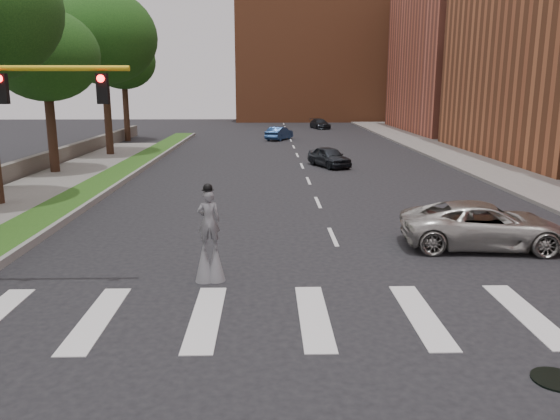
# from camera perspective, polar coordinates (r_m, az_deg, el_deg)

# --- Properties ---
(ground_plane) EXTENTS (160.00, 160.00, 0.00)m
(ground_plane) POSITION_cam_1_polar(r_m,az_deg,el_deg) (12.56, 9.95, -12.69)
(ground_plane) COLOR black
(ground_plane) RESTS_ON ground
(grass_median) EXTENTS (2.00, 60.00, 0.25)m
(grass_median) POSITION_cam_1_polar(r_m,az_deg,el_deg) (32.83, -17.48, 3.06)
(grass_median) COLOR #234D16
(grass_median) RESTS_ON ground
(median_curb) EXTENTS (0.20, 60.00, 0.28)m
(median_curb) POSITION_cam_1_polar(r_m,az_deg,el_deg) (32.55, -15.70, 3.12)
(median_curb) COLOR gray
(median_curb) RESTS_ON ground
(sidewalk_right) EXTENTS (5.00, 90.00, 0.18)m
(sidewalk_right) POSITION_cam_1_polar(r_m,az_deg,el_deg) (39.40, 20.92, 4.30)
(sidewalk_right) COLOR slate
(sidewalk_right) RESTS_ON ground
(stone_wall) EXTENTS (0.50, 56.00, 1.10)m
(stone_wall) POSITION_cam_1_polar(r_m,az_deg,el_deg) (36.50, -25.01, 4.06)
(stone_wall) COLOR #5B564E
(stone_wall) RESTS_ON ground
(manhole) EXTENTS (0.90, 0.90, 0.04)m
(manhole) POSITION_cam_1_polar(r_m,az_deg,el_deg) (11.85, 26.89, -15.52)
(manhole) COLOR black
(manhole) RESTS_ON ground
(building_far) EXTENTS (16.00, 22.00, 20.00)m
(building_far) POSITION_cam_1_polar(r_m,az_deg,el_deg) (69.67, 19.94, 15.93)
(building_far) COLOR #B65A43
(building_far) RESTS_ON ground
(building_backdrop) EXTENTS (26.00, 14.00, 18.00)m
(building_backdrop) POSITION_cam_1_polar(r_m,az_deg,el_deg) (89.56, 4.17, 15.14)
(building_backdrop) COLOR #9D5531
(building_backdrop) RESTS_ON ground
(stilt_performer) EXTENTS (0.84, 0.56, 2.80)m
(stilt_performer) POSITION_cam_1_polar(r_m,az_deg,el_deg) (15.30, -7.39, -3.55)
(stilt_performer) COLOR black
(stilt_performer) RESTS_ON ground
(suv_crossing) EXTENTS (5.76, 3.06, 1.54)m
(suv_crossing) POSITION_cam_1_polar(r_m,az_deg,el_deg) (19.71, 20.60, -1.50)
(suv_crossing) COLOR #B8B6AE
(suv_crossing) RESTS_ON ground
(car_near) EXTENTS (3.01, 4.29, 1.35)m
(car_near) POSITION_cam_1_polar(r_m,az_deg,el_deg) (37.21, 5.16, 5.55)
(car_near) COLOR black
(car_near) RESTS_ON ground
(car_mid) EXTENTS (3.01, 4.30, 1.34)m
(car_mid) POSITION_cam_1_polar(r_m,az_deg,el_deg) (55.72, -0.08, 8.02)
(car_mid) COLOR navy
(car_mid) RESTS_ON ground
(car_far) EXTENTS (2.70, 4.54, 1.23)m
(car_far) POSITION_cam_1_polar(r_m,az_deg,el_deg) (70.80, 4.20, 8.97)
(car_far) COLOR black
(car_far) RESTS_ON ground
(tree_3) EXTENTS (6.37, 6.37, 9.85)m
(tree_3) POSITION_cam_1_polar(r_m,az_deg,el_deg) (36.33, -23.37, 14.58)
(tree_3) COLOR black
(tree_3) RESTS_ON ground
(tree_4) EXTENTS (8.12, 8.12, 12.37)m
(tree_4) POSITION_cam_1_polar(r_m,az_deg,el_deg) (44.62, -18.07, 16.77)
(tree_4) COLOR black
(tree_4) RESTS_ON ground
(tree_5) EXTENTS (6.19, 6.19, 10.29)m
(tree_5) POSITION_cam_1_polar(r_m,az_deg,el_deg) (56.59, -16.07, 14.64)
(tree_5) COLOR black
(tree_5) RESTS_ON ground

